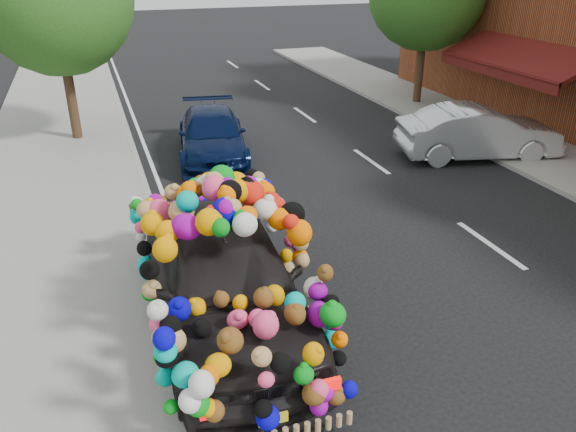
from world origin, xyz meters
The scene contains 8 objects.
ground centered at (0.00, 0.00, 0.00)m, with size 100.00×100.00×0.00m, color black.
sidewalk centered at (-4.30, 0.00, 0.06)m, with size 4.00×60.00×0.12m, color gray.
kerb centered at (-2.35, 0.00, 0.07)m, with size 0.15×60.00×0.13m, color gray.
footpath_far centered at (8.20, 3.00, 0.06)m, with size 3.00×40.00×0.12m, color gray.
lane_markings centered at (3.60, 0.00, 0.01)m, with size 6.00×50.00×0.01m, color silver, non-canonical shape.
plush_art_car centered at (-1.80, -0.77, 1.22)m, with size 2.51×5.25×2.35m.
navy_sedan centered at (-0.33, 6.73, 0.62)m, with size 1.75×4.30×1.25m, color black.
silver_hatchback centered at (6.43, 4.35, 0.70)m, with size 1.49×4.27×1.41m, color #B9BCC1.
Camera 1 is at (-3.25, -7.69, 5.14)m, focal length 35.00 mm.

